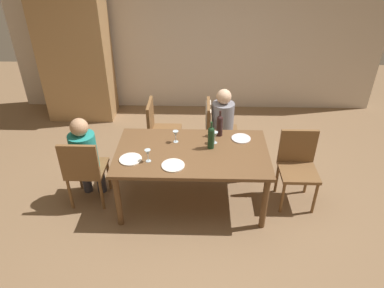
% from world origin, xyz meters
% --- Properties ---
extents(ground_plane, '(10.00, 10.00, 0.00)m').
position_xyz_m(ground_plane, '(0.00, 0.00, 0.00)').
color(ground_plane, '#846647').
extents(rear_room_partition, '(6.40, 0.12, 2.70)m').
position_xyz_m(rear_room_partition, '(0.00, 2.71, 1.35)').
color(rear_room_partition, beige).
rests_on(rear_room_partition, ground_plane).
extents(armoire_cabinet, '(1.18, 0.62, 2.18)m').
position_xyz_m(armoire_cabinet, '(-1.98, 2.26, 1.10)').
color(armoire_cabinet, '#A87F51').
rests_on(armoire_cabinet, ground_plane).
extents(dining_table, '(1.77, 1.01, 0.73)m').
position_xyz_m(dining_table, '(0.00, 0.00, 0.66)').
color(dining_table, brown).
rests_on(dining_table, ground_plane).
extents(chair_far_right, '(0.46, 0.44, 0.92)m').
position_xyz_m(chair_far_right, '(0.27, 0.89, 0.59)').
color(chair_far_right, brown).
rests_on(chair_far_right, ground_plane).
extents(chair_left_end, '(0.44, 0.44, 0.92)m').
position_xyz_m(chair_left_end, '(-1.26, -0.09, 0.53)').
color(chair_left_end, brown).
rests_on(chair_left_end, ground_plane).
extents(chair_far_left, '(0.44, 0.44, 0.92)m').
position_xyz_m(chair_far_left, '(-0.49, 0.89, 0.53)').
color(chair_far_left, brown).
rests_on(chair_far_left, ground_plane).
extents(chair_right_end, '(0.44, 0.44, 0.92)m').
position_xyz_m(chair_right_end, '(1.26, 0.09, 0.53)').
color(chair_right_end, brown).
rests_on(chair_right_end, ground_plane).
extents(person_woman_host, '(0.35, 0.30, 1.12)m').
position_xyz_m(person_woman_host, '(0.42, 0.89, 0.65)').
color(person_woman_host, '#33333D').
rests_on(person_woman_host, ground_plane).
extents(person_man_bearded, '(0.31, 0.35, 1.14)m').
position_xyz_m(person_man_bearded, '(-1.26, 0.03, 0.66)').
color(person_man_bearded, '#33333D').
rests_on(person_man_bearded, ground_plane).
extents(wine_bottle_tall_green, '(0.08, 0.08, 0.34)m').
position_xyz_m(wine_bottle_tall_green, '(0.22, 0.08, 0.88)').
color(wine_bottle_tall_green, '#19381E').
rests_on(wine_bottle_tall_green, dining_table).
extents(wine_bottle_dark_red, '(0.08, 0.08, 0.33)m').
position_xyz_m(wine_bottle_dark_red, '(0.33, 0.37, 0.88)').
color(wine_bottle_dark_red, black).
rests_on(wine_bottle_dark_red, dining_table).
extents(wine_glass_near_left, '(0.07, 0.07, 0.15)m').
position_xyz_m(wine_glass_near_left, '(-0.48, -0.21, 0.84)').
color(wine_glass_near_left, silver).
rests_on(wine_glass_near_left, dining_table).
extents(wine_glass_centre, '(0.07, 0.07, 0.15)m').
position_xyz_m(wine_glass_centre, '(0.27, 0.19, 0.84)').
color(wine_glass_centre, silver).
rests_on(wine_glass_centre, dining_table).
extents(wine_glass_near_right, '(0.07, 0.07, 0.15)m').
position_xyz_m(wine_glass_near_right, '(-0.20, 0.20, 0.84)').
color(wine_glass_near_right, silver).
rests_on(wine_glass_near_right, dining_table).
extents(dinner_plate_host, '(0.25, 0.25, 0.01)m').
position_xyz_m(dinner_plate_host, '(-0.20, -0.29, 0.74)').
color(dinner_plate_host, white).
rests_on(dinner_plate_host, dining_table).
extents(dinner_plate_guest_left, '(0.25, 0.25, 0.01)m').
position_xyz_m(dinner_plate_guest_left, '(-0.68, -0.19, 0.74)').
color(dinner_plate_guest_left, white).
rests_on(dinner_plate_guest_left, dining_table).
extents(dinner_plate_guest_right, '(0.23, 0.23, 0.01)m').
position_xyz_m(dinner_plate_guest_right, '(0.59, 0.29, 0.74)').
color(dinner_plate_guest_right, white).
rests_on(dinner_plate_guest_right, dining_table).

